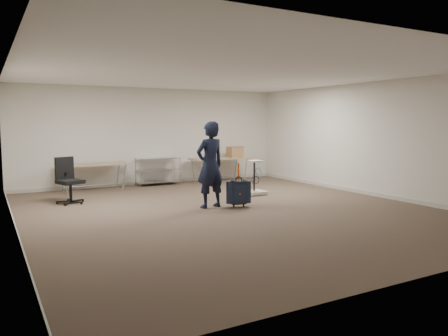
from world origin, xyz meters
TOP-DOWN VIEW (x-y plane):
  - ground at (0.00, 0.00)m, footprint 9.00×9.00m
  - room_shell at (0.00, 1.38)m, footprint 8.00×9.00m
  - folding_table_left at (-1.90, 3.95)m, footprint 1.80×0.75m
  - folding_table_right at (1.90, 3.95)m, footprint 1.80×0.75m
  - wire_shelf at (0.00, 4.20)m, footprint 1.22×0.47m
  - person at (-0.21, 0.47)m, footprint 0.73×0.54m
  - suitcase at (0.34, 0.20)m, footprint 0.39×0.29m
  - office_chair at (-2.75, 2.44)m, footprint 0.63×0.64m
  - equipment_cart at (1.55, 1.41)m, footprint 0.48×0.48m
  - cardboard_box at (2.44, 3.96)m, footprint 0.47×0.36m

SIDE VIEW (x-z plane):
  - ground at x=0.00m, z-range 0.00..0.00m
  - room_shell at x=0.00m, z-range -4.45..4.55m
  - equipment_cart at x=1.55m, z-range -0.21..0.66m
  - office_chair at x=-2.75m, z-range -0.20..0.83m
  - suitcase at x=0.34m, z-range -0.15..0.80m
  - wire_shelf at x=0.00m, z-range 0.04..0.84m
  - folding_table_left at x=-1.90m, z-range 0.31..1.04m
  - folding_table_right at x=1.90m, z-range 0.31..1.04m
  - cardboard_box at x=2.44m, z-range 0.73..1.06m
  - person at x=-0.21m, z-range 0.00..1.83m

